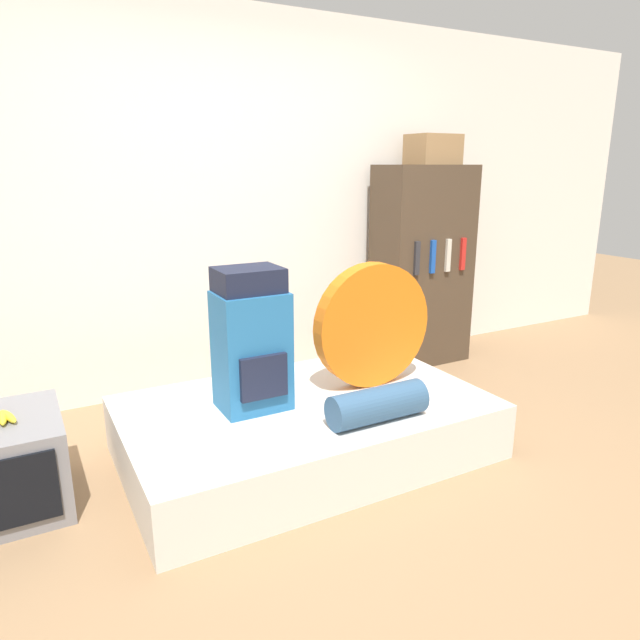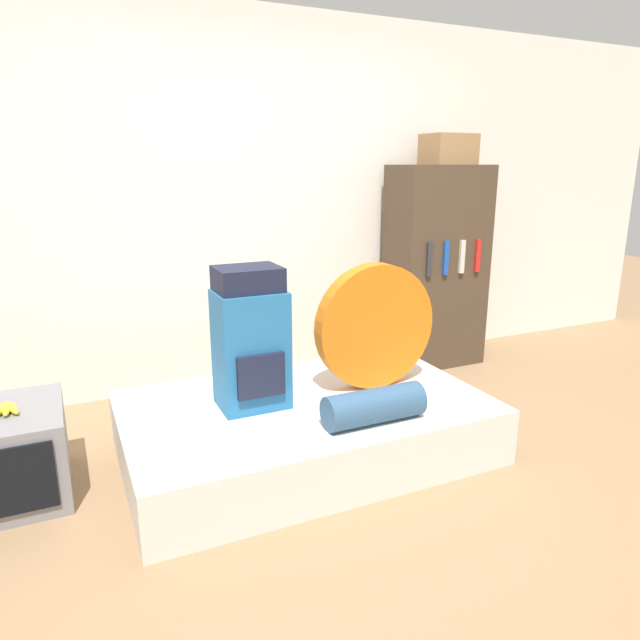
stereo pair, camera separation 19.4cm
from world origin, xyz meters
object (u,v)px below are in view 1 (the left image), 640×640
(bookshelf, at_px, (422,266))
(sleeping_roll, at_px, (378,404))
(tent_bag, at_px, (372,325))
(cardboard_box, at_px, (433,149))
(television, at_px, (4,465))
(backpack, at_px, (251,342))

(bookshelf, bearing_deg, sleeping_roll, -134.37)
(tent_bag, height_order, cardboard_box, cardboard_box)
(sleeping_roll, relative_size, television, 0.85)
(cardboard_box, bearing_deg, tent_bag, -140.66)
(backpack, xyz_separation_m, bookshelf, (1.82, 0.91, 0.11))
(backpack, distance_m, television, 1.28)
(television, bearing_deg, tent_bag, -4.40)
(tent_bag, height_order, television, tent_bag)
(television, height_order, cardboard_box, cardboard_box)
(television, distance_m, cardboard_box, 3.51)
(tent_bag, distance_m, television, 1.99)
(backpack, bearing_deg, television, 174.09)
(tent_bag, relative_size, sleeping_roll, 1.39)
(backpack, bearing_deg, cardboard_box, 26.03)
(sleeping_roll, bearing_deg, bookshelf, 45.63)
(television, distance_m, bookshelf, 3.17)
(tent_bag, xyz_separation_m, sleeping_roll, (-0.25, -0.44, -0.27))
(tent_bag, relative_size, cardboard_box, 2.00)
(television, bearing_deg, backpack, -5.91)
(backpack, distance_m, sleeping_roll, 0.72)
(cardboard_box, bearing_deg, bookshelf, -165.37)
(tent_bag, bearing_deg, cardboard_box, 39.34)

